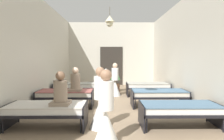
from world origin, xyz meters
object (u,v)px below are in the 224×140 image
bed_right_row_2 (148,86)px  bed_left_row_2 (76,86)px  bed_left_row_0 (47,109)px  potted_plant (115,78)px  nurse_near_aisle (115,84)px  nurse_far_aisle (106,118)px  nurse_mid_aisle (100,106)px  bed_right_row_0 (179,109)px  patient_seated_secondary (61,92)px  bed_right_row_1 (159,94)px  bed_left_row_1 (66,94)px  patient_seated_primary (75,82)px

bed_right_row_2 → bed_left_row_2: bearing=180.0°
bed_left_row_0 → potted_plant: (1.80, 4.78, 0.24)m
nurse_near_aisle → nurse_far_aisle: same height
nurse_near_aisle → nurse_mid_aisle: same height
bed_right_row_0 → bed_right_row_2: size_ratio=1.00×
bed_right_row_2 → potted_plant: potted_plant is taller
bed_right_row_2 → patient_seated_secondary: (-2.87, -3.86, 0.43)m
bed_left_row_0 → nurse_far_aisle: bearing=-33.1°
nurse_near_aisle → nurse_far_aisle: (-0.30, -4.72, 0.00)m
bed_right_row_1 → bed_left_row_1: bearing=180.0°
bed_right_row_0 → bed_right_row_2: bearing=90.0°
nurse_near_aisle → bed_right_row_1: bearing=134.2°
bed_left_row_0 → patient_seated_secondary: (0.35, -0.06, 0.43)m
bed_left_row_0 → bed_right_row_2: (3.22, 3.80, 0.00)m
patient_seated_primary → patient_seated_secondary: size_ratio=1.00×
patient_seated_secondary → bed_right_row_0: bearing=1.2°
bed_right_row_0 → nurse_mid_aisle: size_ratio=1.28×
bed_right_row_0 → nurse_mid_aisle: 1.93m
patient_seated_primary → nurse_near_aisle: bearing=54.5°
bed_left_row_2 → nurse_mid_aisle: bearing=-71.4°
bed_left_row_1 → bed_right_row_2: size_ratio=1.00×
bed_left_row_1 → patient_seated_secondary: (0.35, -1.96, 0.43)m
nurse_mid_aisle → nurse_far_aisle: bearing=58.1°
nurse_near_aisle → patient_seated_primary: (-1.40, -1.96, 0.34)m
bed_left_row_1 → bed_right_row_1: same height
patient_seated_primary → potted_plant: patient_seated_primary is taller
nurse_near_aisle → patient_seated_secondary: 4.10m
nurse_mid_aisle → patient_seated_primary: size_ratio=1.86×
patient_seated_primary → bed_right_row_2: bearing=34.6°
bed_right_row_2 → nurse_near_aisle: size_ratio=1.28×
bed_right_row_2 → nurse_mid_aisle: size_ratio=1.28×
bed_left_row_0 → patient_seated_secondary: patient_seated_secondary is taller
bed_right_row_0 → patient_seated_secondary: size_ratio=2.37×
bed_left_row_0 → patient_seated_primary: size_ratio=2.37×
bed_left_row_2 → nurse_mid_aisle: 4.06m
bed_left_row_0 → bed_right_row_1: (3.22, 1.90, 0.00)m
patient_seated_secondary → nurse_far_aisle: bearing=-38.8°
bed_left_row_2 → bed_right_row_2: (3.22, 0.00, 0.00)m
patient_seated_secondary → nurse_mid_aisle: bearing=0.7°
bed_right_row_0 → nurse_mid_aisle: nurse_mid_aisle is taller
bed_right_row_1 → potted_plant: potted_plant is taller
nurse_near_aisle → patient_seated_secondary: (-1.40, -3.83, 0.34)m
bed_left_row_2 → nurse_near_aisle: size_ratio=1.28×
bed_left_row_1 → bed_right_row_2: same height
bed_right_row_2 → nurse_mid_aisle: 4.30m
bed_left_row_1 → nurse_near_aisle: 2.57m
bed_left_row_0 → nurse_mid_aisle: (1.29, -0.05, 0.09)m
bed_left_row_2 → bed_right_row_2: size_ratio=1.00×
bed_left_row_1 → potted_plant: 3.41m
bed_right_row_0 → potted_plant: size_ratio=1.54×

